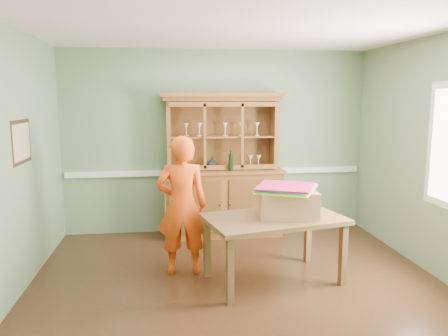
{
  "coord_description": "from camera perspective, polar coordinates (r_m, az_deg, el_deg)",
  "views": [
    {
      "loc": [
        -0.73,
        -4.46,
        2.0
      ],
      "look_at": [
        -0.09,
        0.4,
        1.21
      ],
      "focal_mm": 35.0,
      "sensor_mm": 36.0,
      "label": 1
    }
  ],
  "objects": [
    {
      "name": "floor",
      "position": [
        4.94,
        1.74,
        -14.78
      ],
      "size": [
        4.5,
        4.5,
        0.0
      ],
      "primitive_type": "plane",
      "color": "#3F2214",
      "rests_on": "ground"
    },
    {
      "name": "ceiling",
      "position": [
        4.57,
        1.91,
        17.92
      ],
      "size": [
        4.5,
        4.5,
        0.0
      ],
      "primitive_type": "plane",
      "rotation": [
        3.14,
        0.0,
        0.0
      ],
      "color": "white",
      "rests_on": "wall_back"
    },
    {
      "name": "wall_back",
      "position": [
        6.53,
        -1.0,
        3.42
      ],
      "size": [
        4.5,
        0.0,
        4.5
      ],
      "primitive_type": "plane",
      "rotation": [
        1.57,
        0.0,
        0.0
      ],
      "color": "gray",
      "rests_on": "floor"
    },
    {
      "name": "wall_left",
      "position": [
        4.75,
        -26.03,
        0.32
      ],
      "size": [
        0.0,
        4.0,
        4.0
      ],
      "primitive_type": "plane",
      "rotation": [
        1.57,
        0.0,
        1.57
      ],
      "color": "gray",
      "rests_on": "floor"
    },
    {
      "name": "wall_right",
      "position": [
        5.4,
        26.12,
        1.27
      ],
      "size": [
        0.0,
        4.0,
        4.0
      ],
      "primitive_type": "plane",
      "rotation": [
        1.57,
        0.0,
        -1.57
      ],
      "color": "gray",
      "rests_on": "floor"
    },
    {
      "name": "wall_front",
      "position": [
        2.64,
        8.83,
        -5.27
      ],
      "size": [
        4.5,
        0.0,
        4.5
      ],
      "primitive_type": "plane",
      "rotation": [
        -1.57,
        0.0,
        0.0
      ],
      "color": "gray",
      "rests_on": "floor"
    },
    {
      "name": "chair_rail",
      "position": [
        6.57,
        -0.97,
        -0.52
      ],
      "size": [
        4.41,
        0.05,
        0.08
      ],
      "primitive_type": "cube",
      "color": "white",
      "rests_on": "wall_back"
    },
    {
      "name": "framed_map",
      "position": [
        5.01,
        -24.89,
        3.11
      ],
      "size": [
        0.03,
        0.6,
        0.46
      ],
      "color": "black",
      "rests_on": "wall_left"
    },
    {
      "name": "china_hutch",
      "position": [
        6.4,
        -0.2,
        -2.32
      ],
      "size": [
        1.76,
        0.58,
        2.07
      ],
      "color": "brown",
      "rests_on": "floor"
    },
    {
      "name": "dining_table",
      "position": [
        4.81,
        6.54,
        -7.33
      ],
      "size": [
        1.62,
        1.18,
        0.73
      ],
      "rotation": [
        0.0,
        0.0,
        0.23
      ],
      "color": "brown",
      "rests_on": "floor"
    },
    {
      "name": "cardboard_box",
      "position": [
        4.81,
        8.21,
        -4.54
      ],
      "size": [
        0.66,
        0.55,
        0.29
      ],
      "primitive_type": "cube",
      "rotation": [
        0.0,
        0.0,
        -0.09
      ],
      "color": "tan",
      "rests_on": "dining_table"
    },
    {
      "name": "kite_stack",
      "position": [
        4.75,
        8.06,
        -2.58
      ],
      "size": [
        0.75,
        0.75,
        0.05
      ],
      "rotation": [
        0.0,
        0.0,
        1.11
      ],
      "color": "#DAEE1E",
      "rests_on": "cardboard_box"
    },
    {
      "name": "person",
      "position": [
        4.99,
        -5.52,
        -4.9
      ],
      "size": [
        0.59,
        0.39,
        1.59
      ],
      "primitive_type": "imported",
      "rotation": [
        0.0,
        0.0,
        3.13
      ],
      "color": "#FD4C10",
      "rests_on": "floor"
    }
  ]
}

